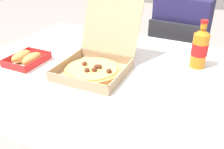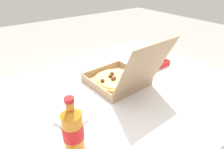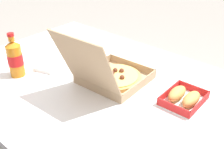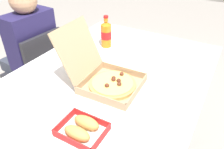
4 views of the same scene
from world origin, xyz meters
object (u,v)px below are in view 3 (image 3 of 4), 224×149
at_px(cola_bottle, 15,58).
at_px(napkin_pile, 48,67).
at_px(bread_side_box, 184,97).
at_px(pizza_box_open, 111,75).
at_px(paper_menu, 117,138).

bearing_deg(cola_bottle, napkin_pile, -112.19).
xyz_separation_m(bread_side_box, cola_bottle, (0.74, 0.33, 0.07)).
xyz_separation_m(pizza_box_open, bread_side_box, (-0.34, -0.09, -0.02)).
relative_size(pizza_box_open, paper_menu, 2.00).
distance_m(pizza_box_open, napkin_pile, 0.36).
bearing_deg(pizza_box_open, bread_side_box, -165.71).
xyz_separation_m(cola_bottle, paper_menu, (-0.67, 0.02, -0.09)).
bearing_deg(cola_bottle, paper_menu, 177.95).
xyz_separation_m(pizza_box_open, napkin_pile, (0.35, 0.11, -0.03)).
bearing_deg(pizza_box_open, paper_menu, 134.51).
relative_size(cola_bottle, paper_menu, 1.07).
height_order(pizza_box_open, napkin_pile, pizza_box_open).
height_order(cola_bottle, paper_menu, cola_bottle).
relative_size(paper_menu, napkin_pile, 1.91).
distance_m(cola_bottle, napkin_pile, 0.17).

